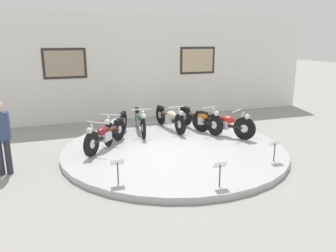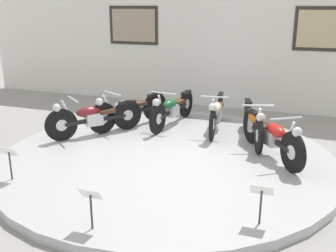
# 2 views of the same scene
# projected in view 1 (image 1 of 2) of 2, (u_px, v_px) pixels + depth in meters

# --- Properties ---
(ground_plane) EXTENTS (60.00, 60.00, 0.00)m
(ground_plane) POSITION_uv_depth(u_px,v_px,m) (174.00, 152.00, 8.47)
(ground_plane) COLOR gray
(display_platform) EXTENTS (5.65, 5.65, 0.14)m
(display_platform) POSITION_uv_depth(u_px,v_px,m) (174.00, 149.00, 8.45)
(display_platform) COLOR #ADADB2
(display_platform) RESTS_ON ground_plane
(back_wall) EXTENTS (14.00, 0.22, 3.71)m
(back_wall) POSITION_uv_depth(u_px,v_px,m) (135.00, 67.00, 11.71)
(back_wall) COLOR white
(back_wall) RESTS_ON ground_plane
(motorcycle_maroon) EXTENTS (1.27, 1.56, 0.78)m
(motorcycle_maroon) POSITION_uv_depth(u_px,v_px,m) (105.00, 134.00, 8.23)
(motorcycle_maroon) COLOR black
(motorcycle_maroon) RESTS_ON display_platform
(motorcycle_silver) EXTENTS (0.96, 1.77, 0.79)m
(motorcycle_silver) POSITION_uv_depth(u_px,v_px,m) (116.00, 126.00, 9.01)
(motorcycle_silver) COLOR black
(motorcycle_silver) RESTS_ON display_platform
(motorcycle_green) EXTENTS (0.54, 1.95, 0.78)m
(motorcycle_green) POSITION_uv_depth(u_px,v_px,m) (140.00, 120.00, 9.65)
(motorcycle_green) COLOR black
(motorcycle_green) RESTS_ON display_platform
(motorcycle_cream) EXTENTS (0.54, 1.96, 0.78)m
(motorcycle_cream) POSITION_uv_depth(u_px,v_px,m) (170.00, 117.00, 9.95)
(motorcycle_cream) COLOR black
(motorcycle_cream) RESTS_ON display_platform
(motorcycle_orange) EXTENTS (0.70, 1.91, 0.79)m
(motorcycle_orange) POSITION_uv_depth(u_px,v_px,m) (200.00, 118.00, 9.81)
(motorcycle_orange) COLOR black
(motorcycle_orange) RESTS_ON display_platform
(motorcycle_red) EXTENTS (1.18, 1.66, 0.79)m
(motorcycle_red) POSITION_uv_depth(u_px,v_px,m) (224.00, 123.00, 9.29)
(motorcycle_red) COLOR black
(motorcycle_red) RESTS_ON display_platform
(info_placard_front_left) EXTENTS (0.26, 0.11, 0.51)m
(info_placard_front_left) POSITION_uv_depth(u_px,v_px,m) (118.00, 165.00, 6.20)
(info_placard_front_left) COLOR #333338
(info_placard_front_left) RESTS_ON display_platform
(info_placard_front_centre) EXTENTS (0.26, 0.11, 0.51)m
(info_placard_front_centre) POSITION_uv_depth(u_px,v_px,m) (220.00, 168.00, 6.08)
(info_placard_front_centre) COLOR #333338
(info_placard_front_centre) RESTS_ON display_platform
(info_placard_front_right) EXTENTS (0.26, 0.11, 0.51)m
(info_placard_front_right) POSITION_uv_depth(u_px,v_px,m) (275.00, 146.00, 7.33)
(info_placard_front_right) COLOR #333338
(info_placard_front_right) RESTS_ON display_platform
(visitor_standing) EXTENTS (0.36, 0.22, 1.61)m
(visitor_standing) POSITION_uv_depth(u_px,v_px,m) (1.00, 134.00, 6.84)
(visitor_standing) COLOR #2D2D38
(visitor_standing) RESTS_ON ground_plane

